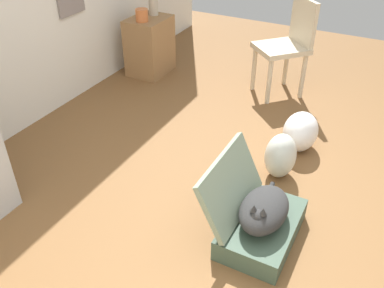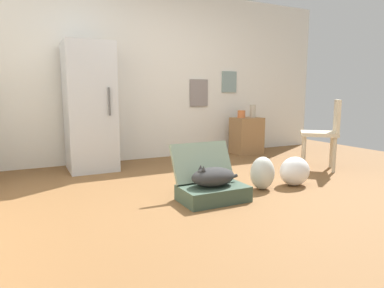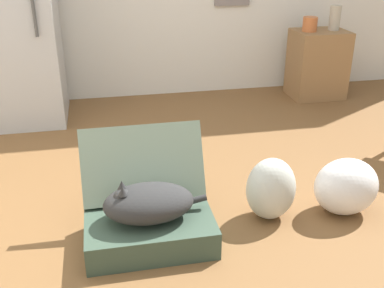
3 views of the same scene
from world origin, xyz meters
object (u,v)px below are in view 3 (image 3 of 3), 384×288
suitcase_base (150,231)px  plastic_bag_clear (346,187)px  plastic_bag_white (271,189)px  vase_tall (310,24)px  cat (148,203)px  refrigerator (15,16)px  side_table (317,64)px  vase_short (335,18)px

suitcase_base → plastic_bag_clear: size_ratio=1.77×
plastic_bag_white → vase_tall: (1.02, 1.86, 0.50)m
cat → refrigerator: (-0.77, 1.92, 0.60)m
refrigerator → side_table: bearing=1.1°
plastic_bag_white → vase_short: 2.31m
side_table → plastic_bag_white: bearing=-121.3°
suitcase_base → vase_tall: (1.68, 1.96, 0.60)m
refrigerator → side_table: 2.63m
side_table → vase_tall: size_ratio=4.79×
suitcase_base → cat: bearing=175.4°
refrigerator → plastic_bag_clear: bearing=-44.7°
plastic_bag_white → vase_short: size_ratio=1.64×
vase_short → plastic_bag_white: bearing=-123.9°
plastic_bag_clear → vase_short: (0.83, 1.90, 0.56)m
suitcase_base → plastic_bag_white: size_ratio=1.79×
plastic_bag_clear → refrigerator: (-1.87, 1.85, 0.67)m
cat → vase_short: (1.92, 1.97, 0.48)m
suitcase_base → refrigerator: size_ratio=0.38×
plastic_bag_white → side_table: side_table is taller
cat → refrigerator: bearing=112.0°
plastic_bag_clear → suitcase_base: bearing=-176.3°
plastic_bag_clear → side_table: size_ratio=0.58×
refrigerator → vase_tall: bearing=1.0°
cat → side_table: size_ratio=0.85×
suitcase_base → vase_short: vase_short is taller
vase_tall → vase_short: 0.24m
plastic_bag_clear → side_table: (0.71, 1.90, 0.15)m
cat → vase_tall: size_ratio=4.05×
vase_short → refrigerator: bearing=-178.9°
suitcase_base → refrigerator: 2.20m
suitcase_base → plastic_bag_white: (0.67, 0.10, 0.10)m
cat → plastic_bag_white: size_ratio=1.47×
suitcase_base → side_table: (1.80, 1.97, 0.23)m
plastic_bag_white → cat: bearing=-171.2°
side_table → vase_short: vase_short is taller
suitcase_base → refrigerator: refrigerator is taller
plastic_bag_clear → vase_tall: 2.05m
suitcase_base → vase_tall: vase_tall is taller
cat → plastic_bag_white: bearing=8.8°
refrigerator → vase_tall: size_ratio=13.00×
refrigerator → vase_short: refrigerator is taller
plastic_bag_clear → vase_short: size_ratio=1.66×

